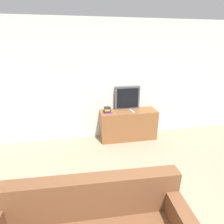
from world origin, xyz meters
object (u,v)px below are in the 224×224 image
at_px(remote_on_stand, 132,111).
at_px(tv_stand, 128,125).
at_px(book_stack, 107,110).
at_px(television, 127,98).

bearing_deg(remote_on_stand, tv_stand, 134.09).
bearing_deg(book_stack, remote_on_stand, -5.89).
height_order(television, book_stack, television).
relative_size(television, remote_on_stand, 2.98).
bearing_deg(book_stack, tv_stand, -0.17).
height_order(tv_stand, book_stack, book_stack).
distance_m(tv_stand, remote_on_stand, 0.36).
distance_m(book_stack, remote_on_stand, 0.55).
xyz_separation_m(book_stack, remote_on_stand, (0.54, -0.06, -0.04)).
bearing_deg(tv_stand, book_stack, 179.83).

